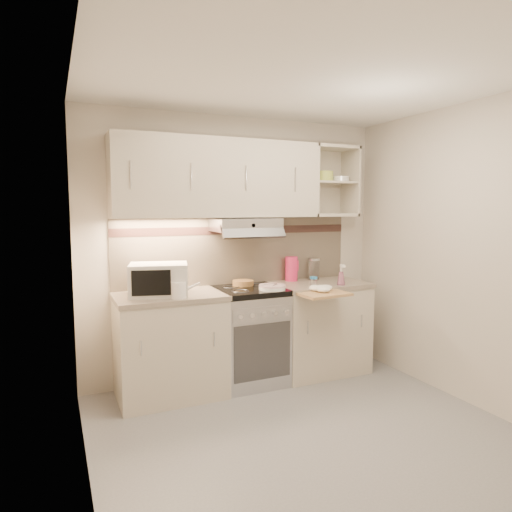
{
  "coord_description": "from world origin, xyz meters",
  "views": [
    {
      "loc": [
        -1.65,
        -2.71,
        1.64
      ],
      "look_at": [
        0.0,
        0.95,
        1.21
      ],
      "focal_mm": 32.0,
      "sensor_mm": 36.0,
      "label": 1
    }
  ],
  "objects_px": {
    "microwave": "(159,279)",
    "watering_can": "(180,289)",
    "pink_pitcher": "(292,269)",
    "spray_bottle": "(341,276)",
    "cutting_board": "(321,293)",
    "plate_stack": "(272,287)",
    "electric_range": "(249,335)",
    "glass_jar": "(314,269)"
  },
  "relations": [
    {
      "from": "microwave",
      "to": "watering_can",
      "type": "distance_m",
      "value": 0.24
    },
    {
      "from": "plate_stack",
      "to": "glass_jar",
      "type": "bearing_deg",
      "value": 28.17
    },
    {
      "from": "spray_bottle",
      "to": "plate_stack",
      "type": "bearing_deg",
      "value": -164.49
    },
    {
      "from": "plate_stack",
      "to": "electric_range",
      "type": "bearing_deg",
      "value": 131.23
    },
    {
      "from": "plate_stack",
      "to": "cutting_board",
      "type": "bearing_deg",
      "value": -26.45
    },
    {
      "from": "electric_range",
      "to": "cutting_board",
      "type": "bearing_deg",
      "value": -34.09
    },
    {
      "from": "watering_can",
      "to": "plate_stack",
      "type": "height_order",
      "value": "watering_can"
    },
    {
      "from": "electric_range",
      "to": "plate_stack",
      "type": "relative_size",
      "value": 3.75
    },
    {
      "from": "microwave",
      "to": "pink_pitcher",
      "type": "bearing_deg",
      "value": 22.67
    },
    {
      "from": "cutting_board",
      "to": "microwave",
      "type": "bearing_deg",
      "value": 161.51
    },
    {
      "from": "cutting_board",
      "to": "spray_bottle",
      "type": "bearing_deg",
      "value": 21.65
    },
    {
      "from": "watering_can",
      "to": "spray_bottle",
      "type": "relative_size",
      "value": 1.15
    },
    {
      "from": "watering_can",
      "to": "pink_pitcher",
      "type": "relative_size",
      "value": 0.98
    },
    {
      "from": "watering_can",
      "to": "plate_stack",
      "type": "relative_size",
      "value": 1.01
    },
    {
      "from": "cutting_board",
      "to": "plate_stack",
      "type": "bearing_deg",
      "value": 149.62
    },
    {
      "from": "pink_pitcher",
      "to": "spray_bottle",
      "type": "height_order",
      "value": "pink_pitcher"
    },
    {
      "from": "microwave",
      "to": "pink_pitcher",
      "type": "distance_m",
      "value": 1.4
    },
    {
      "from": "plate_stack",
      "to": "pink_pitcher",
      "type": "xyz_separation_m",
      "value": [
        0.4,
        0.37,
        0.1
      ]
    },
    {
      "from": "microwave",
      "to": "pink_pitcher",
      "type": "xyz_separation_m",
      "value": [
        1.39,
        0.21,
        -0.01
      ]
    },
    {
      "from": "glass_jar",
      "to": "cutting_board",
      "type": "distance_m",
      "value": 0.62
    },
    {
      "from": "cutting_board",
      "to": "glass_jar",
      "type": "bearing_deg",
      "value": 60.48
    },
    {
      "from": "microwave",
      "to": "watering_can",
      "type": "relative_size",
      "value": 2.26
    },
    {
      "from": "spray_bottle",
      "to": "cutting_board",
      "type": "relative_size",
      "value": 0.48
    },
    {
      "from": "microwave",
      "to": "spray_bottle",
      "type": "bearing_deg",
      "value": 7.36
    },
    {
      "from": "electric_range",
      "to": "cutting_board",
      "type": "xyz_separation_m",
      "value": [
        0.54,
        -0.37,
        0.42
      ]
    },
    {
      "from": "microwave",
      "to": "watering_can",
      "type": "height_order",
      "value": "microwave"
    },
    {
      "from": "plate_stack",
      "to": "spray_bottle",
      "type": "bearing_deg",
      "value": -3.09
    },
    {
      "from": "microwave",
      "to": "plate_stack",
      "type": "height_order",
      "value": "microwave"
    },
    {
      "from": "watering_can",
      "to": "cutting_board",
      "type": "distance_m",
      "value": 1.27
    },
    {
      "from": "electric_range",
      "to": "cutting_board",
      "type": "height_order",
      "value": "electric_range"
    },
    {
      "from": "electric_range",
      "to": "pink_pitcher",
      "type": "bearing_deg",
      "value": 19.92
    },
    {
      "from": "electric_range",
      "to": "watering_can",
      "type": "bearing_deg",
      "value": -163.76
    },
    {
      "from": "plate_stack",
      "to": "cutting_board",
      "type": "height_order",
      "value": "plate_stack"
    },
    {
      "from": "watering_can",
      "to": "electric_range",
      "type": "bearing_deg",
      "value": 34.49
    },
    {
      "from": "electric_range",
      "to": "plate_stack",
      "type": "bearing_deg",
      "value": -48.77
    },
    {
      "from": "electric_range",
      "to": "microwave",
      "type": "relative_size",
      "value": 1.64
    },
    {
      "from": "watering_can",
      "to": "pink_pitcher",
      "type": "bearing_deg",
      "value": 36.12
    },
    {
      "from": "electric_range",
      "to": "pink_pitcher",
      "type": "xyz_separation_m",
      "value": [
        0.55,
        0.2,
        0.57
      ]
    },
    {
      "from": "watering_can",
      "to": "cutting_board",
      "type": "xyz_separation_m",
      "value": [
        1.25,
        -0.16,
        -0.1
      ]
    },
    {
      "from": "plate_stack",
      "to": "cutting_board",
      "type": "distance_m",
      "value": 0.44
    },
    {
      "from": "pink_pitcher",
      "to": "glass_jar",
      "type": "relative_size",
      "value": 1.13
    },
    {
      "from": "watering_can",
      "to": "spray_bottle",
      "type": "distance_m",
      "value": 1.58
    }
  ]
}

